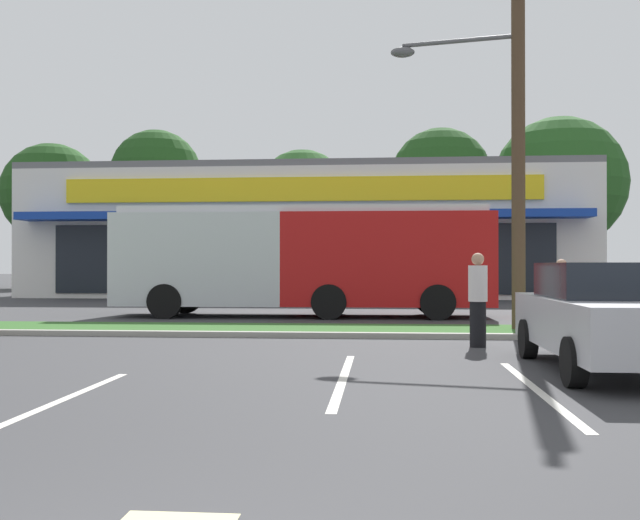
{
  "coord_description": "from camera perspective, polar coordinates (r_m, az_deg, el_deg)",
  "views": [
    {
      "loc": [
        1.33,
        -2.57,
        1.53
      ],
      "look_at": [
        -0.44,
        18.1,
        1.68
      ],
      "focal_mm": 41.04,
      "sensor_mm": 36.0,
      "label": 1
    }
  ],
  "objects": [
    {
      "name": "grass_median",
      "position": [
        16.69,
        0.3,
        -5.47
      ],
      "size": [
        56.0,
        2.2,
        0.12
      ],
      "primitive_type": "cube",
      "color": "#2D5B23",
      "rests_on": "ground_plane"
    },
    {
      "name": "curb_lip",
      "position": [
        15.48,
        -0.06,
        -5.87
      ],
      "size": [
        56.0,
        0.24,
        0.12
      ],
      "primitive_type": "cube",
      "color": "#99968C",
      "rests_on": "ground_plane"
    },
    {
      "name": "parking_stripe_0",
      "position": [
        8.55,
        -20.68,
        -10.69
      ],
      "size": [
        0.12,
        4.8,
        0.01
      ],
      "primitive_type": "cube",
      "color": "silver",
      "rests_on": "ground_plane"
    },
    {
      "name": "parking_stripe_1",
      "position": [
        10.03,
        1.82,
        -9.18
      ],
      "size": [
        0.12,
        4.8,
        0.01
      ],
      "primitive_type": "cube",
      "color": "silver",
      "rests_on": "ground_plane"
    },
    {
      "name": "parking_stripe_2",
      "position": [
        9.49,
        16.54,
        -9.66
      ],
      "size": [
        0.12,
        4.8,
        0.01
      ],
      "primitive_type": "cube",
      "color": "silver",
      "rests_on": "ground_plane"
    },
    {
      "name": "storefront_building",
      "position": [
        39.12,
        -0.62,
        2.0
      ],
      "size": [
        26.95,
        14.0,
        6.34
      ],
      "color": "silver",
      "rests_on": "ground_plane"
    },
    {
      "name": "tree_far_left",
      "position": [
        53.49,
        -20.18,
        4.9
      ],
      "size": [
        6.81,
        6.81,
        9.87
      ],
      "color": "#473323",
      "rests_on": "ground_plane"
    },
    {
      "name": "tree_left",
      "position": [
        49.33,
        -12.66,
        6.43
      ],
      "size": [
        5.95,
        5.95,
        10.39
      ],
      "color": "#473323",
      "rests_on": "ground_plane"
    },
    {
      "name": "tree_mid_left",
      "position": [
        49.91,
        -1.38,
        4.92
      ],
      "size": [
        6.44,
        6.44,
        9.4
      ],
      "color": "#473323",
      "rests_on": "ground_plane"
    },
    {
      "name": "tree_mid",
      "position": [
        45.9,
        9.4,
        6.27
      ],
      "size": [
        6.22,
        6.22,
        9.99
      ],
      "color": "#473323",
      "rests_on": "ground_plane"
    },
    {
      "name": "tree_mid_right",
      "position": [
        49.23,
        18.18,
        5.74
      ],
      "size": [
        8.39,
        8.39,
        10.99
      ],
      "color": "#473323",
      "rests_on": "ground_plane"
    },
    {
      "name": "utility_pole",
      "position": [
        17.17,
        14.68,
        11.11
      ],
      "size": [
        3.14,
        2.38,
        9.23
      ],
      "color": "#4C3826",
      "rests_on": "ground_plane"
    },
    {
      "name": "city_bus",
      "position": [
        21.81,
        -1.32,
        0.2
      ],
      "size": [
        11.15,
        2.82,
        3.25
      ],
      "rotation": [
        0.0,
        0.0,
        3.16
      ],
      "color": "#B71414",
      "rests_on": "ground_plane"
    },
    {
      "name": "car_3",
      "position": [
        11.38,
        21.48,
        -4.07
      ],
      "size": [
        1.92,
        4.68,
        1.57
      ],
      "rotation": [
        0.0,
        0.0,
        -1.57
      ],
      "color": "#B7B7BC",
      "rests_on": "ground_plane"
    },
    {
      "name": "pedestrian_near_bench",
      "position": [
        14.01,
        12.21,
        -3.04
      ],
      "size": [
        0.36,
        0.36,
        1.76
      ],
      "rotation": [
        0.0,
        0.0,
        3.0
      ],
      "color": "black",
      "rests_on": "ground_plane"
    },
    {
      "name": "pedestrian_by_pole",
      "position": [
        15.4,
        18.32,
        -3.0
      ],
      "size": [
        0.33,
        0.33,
        1.65
      ],
      "rotation": [
        0.0,
        0.0,
        1.75
      ],
      "color": "#726651",
      "rests_on": "ground_plane"
    }
  ]
}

